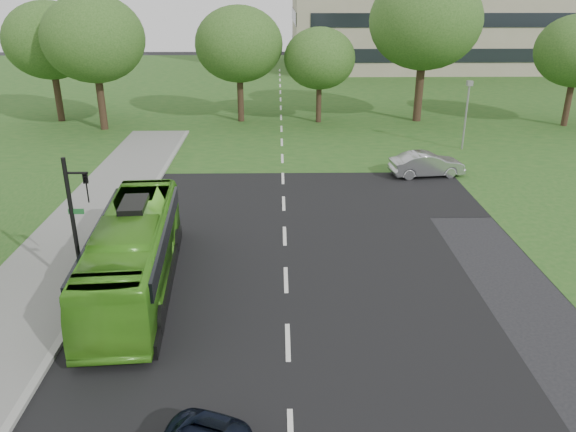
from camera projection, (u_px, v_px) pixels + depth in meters
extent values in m
plane|color=black|center=(287.00, 308.00, 19.39)|extent=(160.00, 160.00, 0.00)
cube|color=black|center=(282.00, 150.00, 37.86)|extent=(14.00, 120.00, 0.01)
cube|color=black|center=(283.00, 178.00, 32.32)|extent=(80.00, 12.00, 0.01)
cube|color=silver|center=(283.00, 173.00, 33.24)|extent=(0.15, 90.00, 0.01)
cube|color=gray|center=(18.00, 411.00, 14.62)|extent=(0.25, 60.00, 0.15)
cube|color=#22511B|center=(280.00, 87.00, 60.96)|extent=(120.00, 60.00, 0.01)
cylinder|color=black|center=(102.00, 105.00, 42.64)|extent=(0.56, 0.56, 3.74)
ellipsoid|color=#264B19|center=(93.00, 39.00, 40.79)|extent=(7.42, 7.42, 6.31)
cylinder|color=black|center=(241.00, 101.00, 45.27)|extent=(0.50, 0.50, 3.33)
ellipsoid|color=#264B19|center=(239.00, 44.00, 43.59)|extent=(6.84, 6.84, 5.82)
cylinder|color=black|center=(319.00, 105.00, 45.06)|extent=(0.42, 0.42, 2.80)
ellipsoid|color=#264B19|center=(320.00, 58.00, 43.67)|extent=(5.57, 5.57, 4.73)
cylinder|color=black|center=(419.00, 94.00, 45.19)|extent=(0.65, 0.65, 4.30)
ellipsoid|color=#264B19|center=(425.00, 21.00, 43.04)|extent=(8.64, 8.64, 7.34)
cylinder|color=black|center=(567.00, 106.00, 43.81)|extent=(0.48, 0.48, 3.20)
cylinder|color=black|center=(59.00, 99.00, 45.30)|extent=(0.53, 0.53, 3.55)
ellipsoid|color=#264B19|center=(49.00, 40.00, 43.55)|extent=(6.97, 6.97, 5.92)
imported|color=#4EA423|center=(134.00, 253.00, 20.20)|extent=(3.12, 10.23, 2.81)
imported|color=#ABABAF|center=(427.00, 164.00, 32.55)|extent=(4.40, 2.04, 1.40)
cylinder|color=black|center=(75.00, 231.00, 19.04)|extent=(0.15, 0.15, 5.20)
cylinder|color=black|center=(77.00, 173.00, 18.25)|extent=(0.73, 0.08, 0.08)
imported|color=black|center=(87.00, 188.00, 18.46)|extent=(0.21, 0.24, 1.04)
cube|color=#195926|center=(76.00, 211.00, 18.77)|extent=(0.52, 0.04, 0.19)
cylinder|color=gray|center=(466.00, 118.00, 37.24)|extent=(0.13, 0.13, 4.31)
cube|color=gray|center=(470.00, 83.00, 36.38)|extent=(0.43, 0.39, 0.32)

